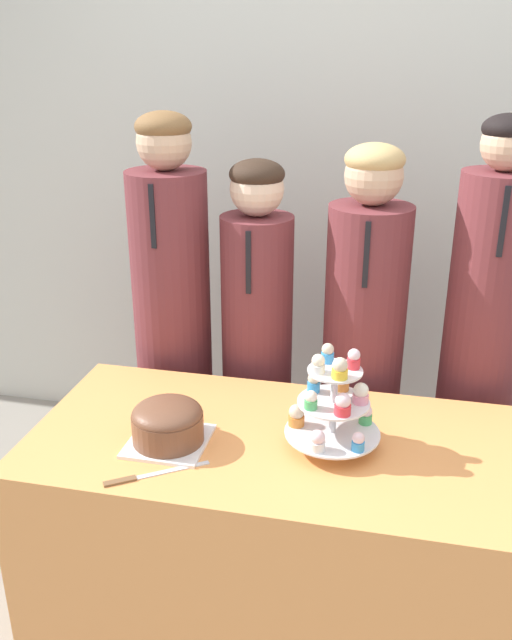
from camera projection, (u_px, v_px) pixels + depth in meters
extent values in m
cube|color=silver|center=(356.00, 158.00, 2.89)|extent=(9.00, 0.06, 2.70)
cube|color=#EF9951|center=(305.00, 541.00, 2.11)|extent=(1.66, 0.72, 0.72)
cube|color=white|center=(169.00, 441.00, 1.98)|extent=(0.23, 0.23, 0.01)
cylinder|color=brown|center=(168.00, 427.00, 1.96)|extent=(0.21, 0.21, 0.08)
ellipsoid|color=brown|center=(167.00, 414.00, 1.94)|extent=(0.20, 0.20, 0.07)
cube|color=silver|center=(173.00, 470.00, 1.85)|extent=(0.18, 0.13, 0.00)
cube|color=brown|center=(120.00, 482.00, 1.80)|extent=(0.08, 0.07, 0.01)
cylinder|color=silver|center=(333.00, 409.00, 1.91)|extent=(0.02, 0.02, 0.25)
cylinder|color=silver|center=(332.00, 432.00, 1.94)|extent=(0.28, 0.28, 0.01)
cylinder|color=silver|center=(334.00, 402.00, 1.91)|extent=(0.21, 0.21, 0.01)
cylinder|color=silver|center=(335.00, 371.00, 1.87)|extent=(0.15, 0.15, 0.01)
cylinder|color=orange|center=(296.00, 420.00, 1.97)|extent=(0.05, 0.05, 0.03)
sphere|color=beige|center=(297.00, 412.00, 1.96)|extent=(0.05, 0.05, 0.05)
cylinder|color=white|center=(317.00, 446.00, 1.85)|extent=(0.04, 0.04, 0.03)
sphere|color=silver|center=(317.00, 437.00, 1.84)|extent=(0.04, 0.04, 0.04)
cylinder|color=#3893DB|center=(358.00, 446.00, 1.85)|extent=(0.04, 0.04, 0.03)
sphere|color=silver|center=(358.00, 438.00, 1.84)|extent=(0.03, 0.03, 0.03)
cylinder|color=#4CB766|center=(365.00, 419.00, 1.98)|extent=(0.04, 0.04, 0.03)
sphere|color=silver|center=(366.00, 411.00, 1.97)|extent=(0.04, 0.04, 0.04)
cylinder|color=#E5333D|center=(323.00, 408.00, 2.04)|extent=(0.04, 0.04, 0.03)
sphere|color=#F4E5C6|center=(324.00, 401.00, 2.03)|extent=(0.04, 0.04, 0.04)
cylinder|color=orange|center=(342.00, 386.00, 1.96)|extent=(0.04, 0.04, 0.03)
sphere|color=#F4E5C6|center=(342.00, 378.00, 1.95)|extent=(0.04, 0.04, 0.04)
cylinder|color=#3893DB|center=(314.00, 387.00, 1.95)|extent=(0.04, 0.04, 0.03)
sphere|color=beige|center=(314.00, 379.00, 1.94)|extent=(0.04, 0.04, 0.04)
cylinder|color=#4CB766|center=(311.00, 404.00, 1.86)|extent=(0.04, 0.04, 0.03)
sphere|color=white|center=(311.00, 397.00, 1.85)|extent=(0.03, 0.03, 0.03)
cylinder|color=#E5333D|center=(342.00, 410.00, 1.83)|extent=(0.05, 0.05, 0.03)
sphere|color=silver|center=(343.00, 401.00, 1.82)|extent=(0.04, 0.04, 0.04)
cylinder|color=pink|center=(360.00, 398.00, 1.89)|extent=(0.05, 0.05, 0.03)
sphere|color=white|center=(361.00, 390.00, 1.88)|extent=(0.04, 0.04, 0.04)
cylinder|color=#E5333D|center=(354.00, 363.00, 1.87)|extent=(0.04, 0.04, 0.03)
sphere|color=silver|center=(354.00, 355.00, 1.86)|extent=(0.03, 0.03, 0.03)
cylinder|color=#3893DB|center=(327.00, 357.00, 1.91)|extent=(0.04, 0.04, 0.03)
sphere|color=beige|center=(328.00, 349.00, 1.90)|extent=(0.03, 0.03, 0.03)
cylinder|color=white|center=(318.00, 368.00, 1.85)|extent=(0.04, 0.04, 0.02)
sphere|color=#F4E5C6|center=(318.00, 361.00, 1.84)|extent=(0.04, 0.04, 0.04)
cylinder|color=yellow|center=(340.00, 374.00, 1.82)|extent=(0.04, 0.04, 0.03)
sphere|color=beige|center=(340.00, 365.00, 1.81)|extent=(0.04, 0.04, 0.04)
cylinder|color=brown|center=(174.00, 351.00, 2.63)|extent=(0.29, 0.29, 1.39)
sphere|color=#D6AD89|center=(164.00, 142.00, 2.33)|extent=(0.19, 0.19, 0.19)
ellipsoid|color=brown|center=(163.00, 126.00, 2.31)|extent=(0.20, 0.20, 0.11)
cube|color=black|center=(152.00, 217.00, 2.28)|extent=(0.02, 0.01, 0.22)
cylinder|color=brown|center=(257.00, 376.00, 2.59)|extent=(0.26, 0.26, 1.24)
sphere|color=beige|center=(257.00, 189.00, 2.32)|extent=(0.19, 0.19, 0.19)
ellipsoid|color=#332319|center=(257.00, 174.00, 2.30)|extent=(0.19, 0.19, 0.10)
cube|color=black|center=(248.00, 263.00, 2.28)|extent=(0.02, 0.01, 0.22)
cylinder|color=brown|center=(361.00, 380.00, 2.50)|extent=(0.29, 0.29, 1.30)
sphere|color=#D6AD89|center=(374.00, 176.00, 2.22)|extent=(0.20, 0.20, 0.20)
ellipsoid|color=tan|center=(375.00, 159.00, 2.20)|extent=(0.20, 0.20, 0.11)
cube|color=black|center=(366.00, 255.00, 2.17)|extent=(0.02, 0.01, 0.22)
cylinder|color=brown|center=(477.00, 375.00, 2.39)|extent=(0.26, 0.26, 1.43)
sphere|color=#D6AD89|center=(508.00, 144.00, 2.09)|extent=(0.17, 0.17, 0.17)
ellipsoid|color=black|center=(510.00, 128.00, 2.08)|extent=(0.17, 0.17, 0.09)
cube|color=black|center=(504.00, 222.00, 2.05)|extent=(0.02, 0.01, 0.22)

